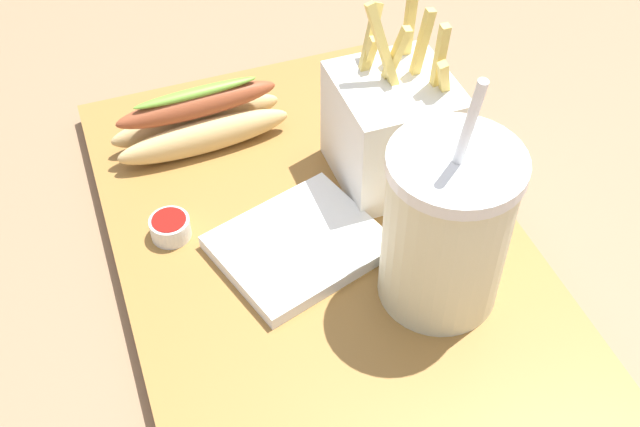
{
  "coord_description": "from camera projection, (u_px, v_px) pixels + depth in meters",
  "views": [
    {
      "loc": [
        0.41,
        -0.15,
        0.51
      ],
      "look_at": [
        0.0,
        0.0,
        0.05
      ],
      "focal_mm": 44.98,
      "sensor_mm": 36.0,
      "label": 1
    }
  ],
  "objects": [
    {
      "name": "napkin_stack",
      "position": [
        299.0,
        245.0,
        0.64
      ],
      "size": [
        0.14,
        0.15,
        0.01
      ],
      "primitive_type": "cube",
      "rotation": [
        0.0,
        0.0,
        0.3
      ],
      "color": "white",
      "rests_on": "food_tray"
    },
    {
      "name": "food_tray",
      "position": [
        320.0,
        247.0,
        0.66
      ],
      "size": [
        0.49,
        0.32,
        0.02
      ],
      "primitive_type": "cube",
      "color": "olive",
      "rests_on": "ground_plane"
    },
    {
      "name": "fries_basket",
      "position": [
        393.0,
        127.0,
        0.67
      ],
      "size": [
        0.1,
        0.09,
        0.17
      ],
      "color": "white",
      "rests_on": "food_tray"
    },
    {
      "name": "ketchup_cup_1",
      "position": [
        170.0,
        227.0,
        0.65
      ],
      "size": [
        0.03,
        0.03,
        0.02
      ],
      "color": "white",
      "rests_on": "food_tray"
    },
    {
      "name": "hot_dog_1",
      "position": [
        200.0,
        122.0,
        0.72
      ],
      "size": [
        0.06,
        0.16,
        0.06
      ],
      "color": "#DBB775",
      "rests_on": "food_tray"
    },
    {
      "name": "soda_cup",
      "position": [
        446.0,
        228.0,
        0.57
      ],
      "size": [
        0.09,
        0.09,
        0.21
      ],
      "color": "beige",
      "rests_on": "food_tray"
    },
    {
      "name": "ground_plane",
      "position": [
        320.0,
        263.0,
        0.68
      ],
      "size": [
        2.4,
        2.4,
        0.02
      ],
      "primitive_type": "cube",
      "color": "#8C6B4C"
    }
  ]
}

